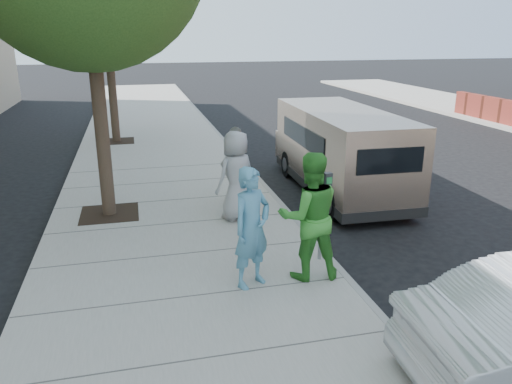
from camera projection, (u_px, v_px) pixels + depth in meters
ground at (239, 256)px, 8.97m from camera, size 120.00×120.00×0.00m
sidewalk at (183, 258)px, 8.72m from camera, size 5.00×60.00×0.15m
curb_face at (314, 244)px, 9.28m from camera, size 0.12×60.00×0.16m
parking_meter at (322, 198)px, 8.17m from camera, size 0.32×0.15×1.52m
van at (339, 149)px, 12.25m from camera, size 1.98×5.59×2.05m
person_officer at (252, 228)px, 7.37m from camera, size 0.81×0.72×1.85m
person_green_shirt at (309, 216)px, 7.61m from camera, size 1.03×0.83×2.01m
person_gray_shirt at (236, 176)px, 10.08m from camera, size 1.06×0.92×1.83m
person_striped_polo at (237, 166)px, 10.97m from camera, size 0.90×1.10×1.75m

